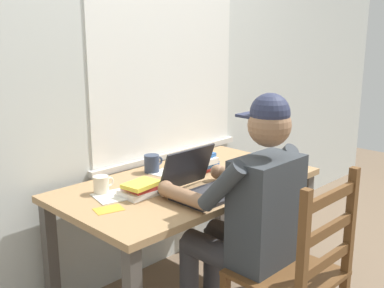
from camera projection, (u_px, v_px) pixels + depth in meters
name	position (u px, v px, depth m)	size (l,w,h in m)	color
back_wall	(132.00, 67.00, 2.73)	(6.00, 0.08, 2.60)	beige
desk	(188.00, 196.00, 2.57)	(1.42, 0.78, 0.71)	#9E7A51
seated_person	(247.00, 211.00, 2.19)	(0.50, 0.60, 1.26)	#33383D
wooden_chair	(296.00, 276.00, 2.05)	(0.42, 0.42, 0.95)	brown
laptop	(200.00, 184.00, 2.34)	(0.33, 0.31, 0.22)	#232328
computer_mouse	(240.00, 184.00, 2.45)	(0.06, 0.10, 0.03)	#232328
coffee_mug_white	(102.00, 185.00, 2.35)	(0.12, 0.08, 0.09)	beige
coffee_mug_dark	(152.00, 164.00, 2.69)	(0.13, 0.09, 0.10)	#2D384C
book_stack_main	(200.00, 162.00, 2.72)	(0.21, 0.16, 0.10)	#BC332D
book_stack_side	(140.00, 189.00, 2.33)	(0.19, 0.16, 0.07)	white
paper_pile_near_laptop	(171.00, 172.00, 2.71)	(0.21, 0.15, 0.00)	white
paper_pile_back_corner	(116.00, 196.00, 2.32)	(0.21, 0.17, 0.01)	silver
landscape_photo_print	(109.00, 209.00, 2.15)	(0.13, 0.09, 0.00)	gold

